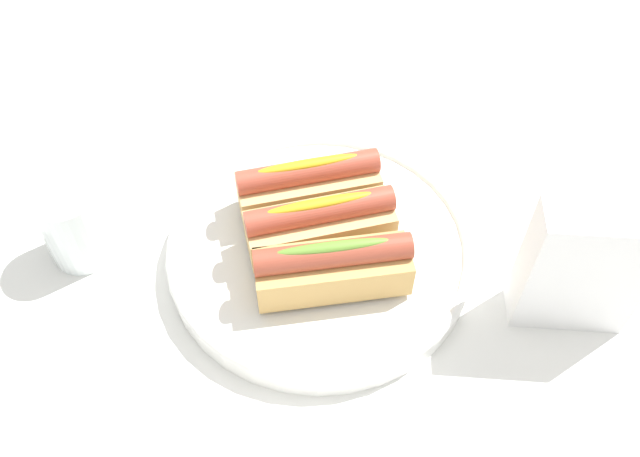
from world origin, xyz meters
TOP-DOWN VIEW (x-y plane):
  - ground_plane at (0.00, 0.00)m, footprint 2.40×2.40m
  - serving_bowl at (-0.01, -0.01)m, footprint 0.32×0.32m
  - hotdog_front at (0.01, -0.06)m, footprint 0.16×0.09m
  - hotdog_back at (-0.01, -0.01)m, footprint 0.16×0.09m
  - hotdog_side at (-0.02, 0.05)m, footprint 0.16×0.07m
  - water_glass at (0.25, -0.01)m, footprint 0.07×0.07m
  - napkin_box at (-0.25, 0.06)m, footprint 0.11×0.05m

SIDE VIEW (x-z plane):
  - ground_plane at x=0.00m, z-range 0.00..0.00m
  - serving_bowl at x=-0.01m, z-range 0.00..0.03m
  - water_glass at x=0.25m, z-range -0.01..0.08m
  - hotdog_front at x=0.01m, z-range 0.03..0.09m
  - hotdog_back at x=-0.01m, z-range 0.03..0.09m
  - hotdog_side at x=-0.02m, z-range 0.03..0.09m
  - napkin_box at x=-0.25m, z-range 0.00..0.15m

